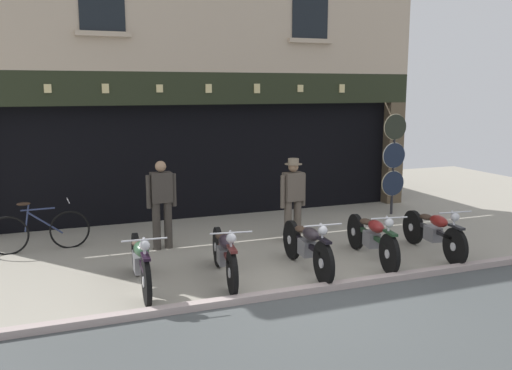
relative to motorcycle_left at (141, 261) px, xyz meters
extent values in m
cube|color=gray|center=(2.24, 3.87, -0.48)|extent=(22.35, 10.00, 0.08)
cube|color=#AE9C97|center=(2.24, -1.05, -0.43)|extent=(22.35, 0.16, 0.18)
cube|color=black|center=(2.24, 6.17, 0.86)|extent=(9.52, 4.00, 2.60)
cube|color=brown|center=(7.19, 4.05, 0.86)|extent=(0.44, 0.36, 2.60)
cube|color=black|center=(2.24, 4.42, 0.99)|extent=(9.11, 0.03, 2.18)
cube|color=black|center=(2.24, 3.99, 2.51)|extent=(10.35, 0.24, 0.70)
cube|color=#DBC684|center=(-1.09, 3.86, 2.51)|extent=(0.14, 0.03, 0.17)
cube|color=#DBC684|center=(0.02, 3.86, 2.51)|extent=(0.14, 0.03, 0.19)
cube|color=#DBC684|center=(1.13, 3.86, 2.51)|extent=(0.14, 0.03, 0.17)
cube|color=#DBC684|center=(2.21, 3.86, 2.51)|extent=(0.14, 0.03, 0.19)
cube|color=#DBC684|center=(3.35, 3.86, 2.51)|extent=(0.14, 0.03, 0.21)
cube|color=#DBC684|center=(4.43, 3.86, 2.51)|extent=(0.14, 0.03, 0.16)
cube|color=#DBC684|center=(5.54, 3.86, 2.51)|extent=(0.14, 0.03, 0.20)
cube|color=#BBA78E|center=(2.24, 4.07, 4.30)|extent=(10.35, 0.40, 2.87)
cube|color=#BBA78E|center=(0.02, 3.82, 3.60)|extent=(1.10, 0.12, 0.10)
cube|color=black|center=(4.66, 3.86, 4.30)|extent=(0.90, 0.02, 1.30)
cube|color=#BBA78E|center=(4.66, 3.82, 3.60)|extent=(1.10, 0.12, 0.10)
cylinder|color=black|center=(-0.03, -0.65, -0.10)|extent=(0.11, 0.68, 0.68)
cylinder|color=silver|center=(-0.03, -0.65, -0.10)|extent=(0.11, 0.15, 0.15)
cylinder|color=black|center=(0.04, 0.69, -0.10)|extent=(0.12, 0.68, 0.68)
cylinder|color=silver|center=(0.04, 0.69, -0.10)|extent=(0.12, 0.15, 0.15)
cube|color=black|center=(0.00, 0.02, 0.02)|extent=(0.14, 1.24, 0.07)
cube|color=slate|center=(0.00, 0.02, -0.05)|extent=(0.22, 0.33, 0.26)
ellipsoid|color=#2D4F35|center=(-0.01, -0.14, 0.22)|extent=(0.24, 0.47, 0.20)
ellipsoid|color=#38281E|center=(0.01, 0.26, 0.20)|extent=(0.22, 0.31, 0.10)
cube|color=black|center=(-0.03, -0.65, 0.26)|extent=(0.12, 0.36, 0.04)
sphere|color=silver|center=(-0.03, -0.59, 0.40)|extent=(0.15, 0.15, 0.15)
cylinder|color=silver|center=(-0.03, -0.59, 0.48)|extent=(0.62, 0.06, 0.02)
cylinder|color=silver|center=(-0.03, -0.61, 0.19)|extent=(0.05, 0.23, 0.62)
cylinder|color=black|center=(1.19, -0.71, -0.10)|extent=(0.17, 0.67, 0.67)
cylinder|color=silver|center=(1.19, -0.71, -0.10)|extent=(0.12, 0.16, 0.15)
cylinder|color=black|center=(1.39, 0.62, -0.10)|extent=(0.18, 0.67, 0.67)
cylinder|color=silver|center=(1.39, 0.62, -0.10)|extent=(0.13, 0.16, 0.15)
cube|color=#511E1D|center=(1.29, -0.05, 0.02)|extent=(0.25, 1.24, 0.07)
cube|color=slate|center=(1.29, -0.05, -0.05)|extent=(0.24, 0.35, 0.26)
ellipsoid|color=#261E26|center=(1.26, -0.21, 0.22)|extent=(0.28, 0.49, 0.20)
ellipsoid|color=#38281E|center=(1.32, 0.19, 0.20)|extent=(0.24, 0.33, 0.10)
cube|color=#511E1D|center=(1.19, -0.71, 0.25)|extent=(0.15, 0.37, 0.04)
sphere|color=silver|center=(1.20, -0.65, 0.40)|extent=(0.15, 0.15, 0.15)
cylinder|color=silver|center=(1.20, -0.65, 0.48)|extent=(0.62, 0.11, 0.02)
cylinder|color=silver|center=(1.19, -0.67, 0.19)|extent=(0.07, 0.25, 0.61)
cylinder|color=black|center=(2.62, -0.82, -0.10)|extent=(0.12, 0.68, 0.68)
cylinder|color=silver|center=(2.62, -0.82, -0.10)|extent=(0.11, 0.16, 0.15)
cylinder|color=black|center=(2.72, 0.55, -0.10)|extent=(0.13, 0.68, 0.68)
cylinder|color=silver|center=(2.72, 0.55, -0.10)|extent=(0.12, 0.16, 0.15)
cube|color=black|center=(2.67, -0.13, 0.02)|extent=(0.16, 1.27, 0.07)
cube|color=slate|center=(2.67, -0.13, -0.05)|extent=(0.22, 0.33, 0.26)
ellipsoid|color=#262125|center=(2.66, -0.30, 0.22)|extent=(0.25, 0.47, 0.20)
ellipsoid|color=#38281E|center=(2.69, 0.11, 0.20)|extent=(0.22, 0.31, 0.10)
cube|color=black|center=(2.62, -0.82, 0.26)|extent=(0.13, 0.37, 0.04)
sphere|color=silver|center=(2.62, -0.76, 0.40)|extent=(0.15, 0.15, 0.15)
cylinder|color=silver|center=(2.62, -0.76, 0.48)|extent=(0.62, 0.07, 0.02)
cylinder|color=silver|center=(2.62, -0.78, 0.19)|extent=(0.05, 0.25, 0.61)
cylinder|color=black|center=(3.85, -0.74, -0.11)|extent=(0.17, 0.66, 0.66)
cylinder|color=silver|center=(3.85, -0.74, -0.11)|extent=(0.12, 0.16, 0.14)
cylinder|color=black|center=(4.08, 0.66, -0.11)|extent=(0.18, 0.66, 0.66)
cylinder|color=silver|center=(4.08, 0.66, -0.11)|extent=(0.13, 0.16, 0.14)
cube|color=#1A3720|center=(3.96, -0.04, 0.01)|extent=(0.28, 1.31, 0.07)
cube|color=slate|center=(3.96, -0.04, -0.06)|extent=(0.25, 0.35, 0.26)
ellipsoid|color=maroon|center=(3.94, -0.21, 0.21)|extent=(0.29, 0.49, 0.20)
ellipsoid|color=#38281E|center=(4.00, 0.21, 0.19)|extent=(0.25, 0.33, 0.10)
cube|color=#1A3720|center=(3.85, -0.74, 0.24)|extent=(0.16, 0.37, 0.04)
sphere|color=silver|center=(3.86, -0.68, 0.39)|extent=(0.15, 0.15, 0.15)
cylinder|color=silver|center=(3.86, -0.68, 0.47)|extent=(0.62, 0.12, 0.02)
cylinder|color=silver|center=(3.86, -0.70, 0.18)|extent=(0.08, 0.26, 0.61)
cylinder|color=black|center=(5.14, -0.78, -0.11)|extent=(0.14, 0.65, 0.65)
cylinder|color=silver|center=(5.14, -0.78, -0.11)|extent=(0.12, 0.15, 0.14)
cylinder|color=black|center=(5.29, 0.57, -0.11)|extent=(0.15, 0.65, 0.65)
cylinder|color=silver|center=(5.29, 0.57, -0.11)|extent=(0.13, 0.15, 0.14)
cube|color=black|center=(5.21, -0.11, 0.01)|extent=(0.21, 1.25, 0.07)
cube|color=slate|center=(5.21, -0.11, -0.06)|extent=(0.24, 0.34, 0.26)
ellipsoid|color=maroon|center=(5.20, -0.27, 0.21)|extent=(0.27, 0.48, 0.20)
ellipsoid|color=#38281E|center=(5.24, 0.14, 0.19)|extent=(0.23, 0.32, 0.10)
cube|color=black|center=(5.14, -0.78, 0.23)|extent=(0.14, 0.37, 0.04)
sphere|color=silver|center=(5.14, -0.72, 0.39)|extent=(0.15, 0.15, 0.15)
cylinder|color=silver|center=(5.14, -0.72, 0.47)|extent=(0.62, 0.10, 0.02)
cylinder|color=silver|center=(5.14, -0.74, 0.18)|extent=(0.07, 0.26, 0.61)
cylinder|color=#38332D|center=(0.84, 1.97, 0.02)|extent=(0.15, 0.15, 0.91)
cylinder|color=#38332D|center=(0.62, 1.96, 0.02)|extent=(0.15, 0.15, 0.91)
cube|color=#38332D|center=(0.73, 1.97, 0.73)|extent=(0.39, 0.24, 0.56)
cube|color=silver|center=(0.72, 2.08, 0.80)|extent=(0.14, 0.03, 0.31)
cube|color=brown|center=(0.72, 2.09, 0.78)|extent=(0.05, 0.01, 0.29)
cylinder|color=#38332D|center=(0.96, 1.98, 0.66)|extent=(0.09, 0.09, 0.61)
cylinder|color=#38332D|center=(0.49, 1.96, 0.66)|extent=(0.09, 0.09, 0.61)
sphere|color=#9E7A5B|center=(0.73, 1.97, 1.12)|extent=(0.20, 0.20, 0.20)
cylinder|color=brown|center=(3.31, 1.57, -0.02)|extent=(0.15, 0.15, 0.83)
cylinder|color=brown|center=(3.09, 1.54, -0.02)|extent=(0.15, 0.15, 0.83)
cube|color=brown|center=(3.20, 1.56, 0.65)|extent=(0.41, 0.27, 0.55)
cube|color=silver|center=(3.19, 1.67, 0.72)|extent=(0.14, 0.04, 0.31)
cube|color=navy|center=(3.18, 1.68, 0.71)|extent=(0.05, 0.02, 0.29)
cylinder|color=brown|center=(3.44, 1.59, 0.57)|extent=(0.09, 0.09, 0.63)
cylinder|color=brown|center=(2.97, 1.52, 0.57)|extent=(0.09, 0.09, 0.63)
sphere|color=#9E7A5B|center=(3.20, 1.56, 1.03)|extent=(0.20, 0.20, 0.20)
cylinder|color=#7F705B|center=(3.20, 1.56, 1.09)|extent=(0.33, 0.33, 0.01)
cylinder|color=#7F705B|center=(3.20, 1.56, 1.14)|extent=(0.21, 0.21, 0.11)
cylinder|color=#232328|center=(6.40, 2.86, 0.71)|extent=(0.06, 0.06, 2.29)
cylinder|color=#23281E|center=(6.40, 2.84, 1.63)|extent=(0.58, 0.03, 0.58)
torus|color=beige|center=(6.40, 2.85, 1.63)|extent=(0.61, 0.04, 0.61)
cylinder|color=#192338|center=(6.40, 2.84, 0.97)|extent=(0.58, 0.03, 0.58)
torus|color=silver|center=(6.40, 2.85, 0.97)|extent=(0.61, 0.04, 0.61)
cylinder|color=#192338|center=(6.40, 2.84, 0.31)|extent=(0.58, 0.03, 0.58)
torus|color=beige|center=(6.40, 2.85, 0.31)|extent=(0.61, 0.04, 0.61)
cube|color=silver|center=(0.03, 4.27, 1.31)|extent=(0.64, 0.02, 0.95)
cube|color=#511E19|center=(0.03, 4.26, 1.69)|extent=(0.64, 0.01, 0.20)
cube|color=silver|center=(-0.90, 4.27, 1.28)|extent=(0.75, 0.02, 1.12)
cube|color=#232328|center=(-0.90, 4.26, 1.73)|extent=(0.75, 0.01, 0.20)
torus|color=black|center=(-0.88, 2.65, -0.09)|extent=(0.73, 0.07, 0.72)
torus|color=black|center=(-1.94, 2.61, -0.09)|extent=(0.73, 0.07, 0.72)
cylinder|color=navy|center=(-1.30, 2.63, 0.09)|extent=(0.61, 0.06, 0.48)
cylinder|color=navy|center=(-1.41, 2.63, 0.35)|extent=(0.58, 0.06, 0.03)
cylinder|color=navy|center=(-1.60, 2.62, 0.21)|extent=(0.12, 0.04, 0.52)
ellipsoid|color=#332319|center=(-1.64, 2.62, 0.47)|extent=(0.25, 0.13, 0.06)
cylinder|color=silver|center=(-0.88, 2.65, 0.47)|extent=(0.04, 0.50, 0.02)
camera|label=1|loc=(-1.23, -7.92, 2.52)|focal=38.63mm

